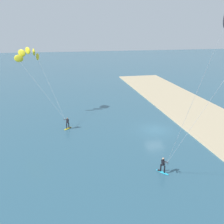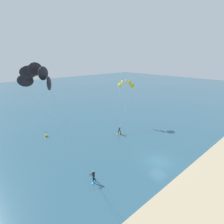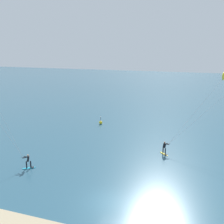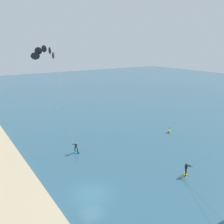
# 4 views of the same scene
# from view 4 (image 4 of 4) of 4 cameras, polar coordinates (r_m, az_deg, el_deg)

# --- Properties ---
(ground_plane) EXTENTS (240.00, 240.00, 0.00)m
(ground_plane) POSITION_cam_4_polar(r_m,az_deg,el_deg) (29.26, -4.76, -18.34)
(ground_plane) COLOR #2D566B
(kitesurfer_nearshore) EXTENTS (8.58, 4.48, 16.06)m
(kitesurfer_nearshore) POSITION_cam_4_polar(r_m,az_deg,el_deg) (41.00, -15.02, 12.13)
(kitesurfer_nearshore) COLOR #23ADD1
(kitesurfer_nearshore) RESTS_ON ground
(marker_buoy) EXTENTS (0.56, 0.56, 1.38)m
(marker_buoy) POSITION_cam_4_polar(r_m,az_deg,el_deg) (48.11, 13.01, -4.32)
(marker_buoy) COLOR yellow
(marker_buoy) RESTS_ON ground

